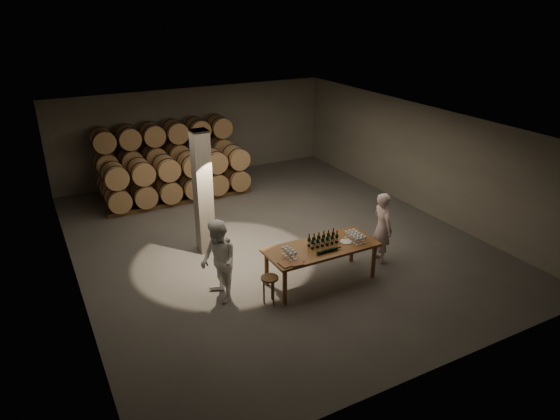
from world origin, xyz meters
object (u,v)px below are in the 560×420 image
tasting_table (321,250)px  notebook_near (297,264)px  person_woman (219,262)px  stool (270,282)px  plate (346,242)px  bottle_cluster (323,240)px  person_man (382,228)px

tasting_table → notebook_near: size_ratio=10.07×
tasting_table → person_woman: person_woman is taller
notebook_near → stool: bearing=167.0°
tasting_table → person_woman: (-2.33, 0.40, 0.13)m
tasting_table → stool: (-1.45, -0.25, -0.28)m
plate → stool: 2.10m
notebook_near → stool: (-0.54, 0.20, -0.40)m
person_woman → notebook_near: bearing=57.4°
tasting_table → stool: 1.49m
tasting_table → bottle_cluster: (0.08, 0.07, 0.22)m
plate → person_man: (1.23, 0.21, -0.00)m
bottle_cluster → plate: (0.53, -0.14, -0.10)m
stool → person_man: (3.29, 0.38, 0.39)m
bottle_cluster → plate: 0.56m
stool → person_woman: 1.17m
plate → person_woman: person_woman is taller
notebook_near → person_woman: (-1.43, 0.85, 0.01)m
plate → stool: size_ratio=0.43×
tasting_table → notebook_near: notebook_near is taller
tasting_table → bottle_cluster: bottle_cluster is taller
bottle_cluster → stool: (-1.52, -0.32, -0.49)m
notebook_near → person_woman: bearing=156.7°
bottle_cluster → person_man: person_man is taller
bottle_cluster → person_woman: (-2.41, 0.33, -0.09)m
person_man → tasting_table: bearing=98.1°
person_man → stool: bearing=100.5°
tasting_table → person_man: bearing=4.1°
notebook_near → stool: size_ratio=0.41×
bottle_cluster → person_woman: 2.43m
bottle_cluster → stool: size_ratio=1.15×
tasting_table → plate: size_ratio=9.52×
bottle_cluster → notebook_near: bearing=-152.2°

